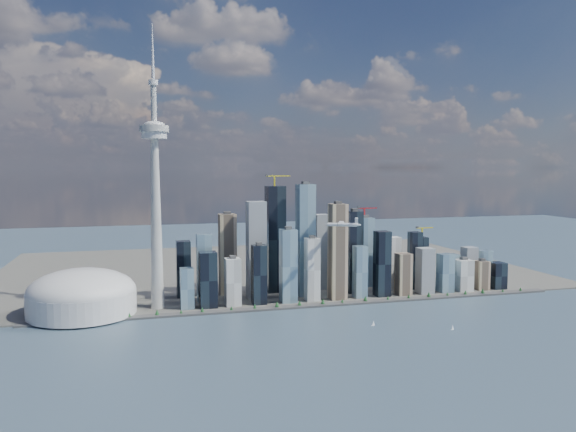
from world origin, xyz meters
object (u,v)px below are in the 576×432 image
object	(u,v)px
airplane	(343,224)
sailboat_east	(373,324)
dome_stadium	(82,295)
sailboat_west	(453,328)
needle_tower	(155,191)

from	to	relation	value
airplane	sailboat_east	distance (m)	214.75
dome_stadium	sailboat_west	size ratio (longest dim) A/B	20.59
needle_tower	sailboat_east	world-z (taller)	needle_tower
airplane	sailboat_east	size ratio (longest dim) A/B	7.05
dome_stadium	sailboat_west	bearing A→B (deg)	-23.15
airplane	sailboat_east	xyz separation A→B (m)	(6.94, -136.87, -165.33)
needle_tower	dome_stadium	world-z (taller)	needle_tower
needle_tower	dome_stadium	bearing A→B (deg)	-175.91
needle_tower	airplane	xyz separation A→B (m)	(358.74, -82.49, -67.41)
needle_tower	airplane	distance (m)	374.22
sailboat_west	needle_tower	bearing A→B (deg)	127.52
sailboat_west	dome_stadium	bearing A→B (deg)	134.08
sailboat_west	sailboat_east	bearing A→B (deg)	131.44
needle_tower	sailboat_west	world-z (taller)	needle_tower
sailboat_east	sailboat_west	bearing A→B (deg)	-32.16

